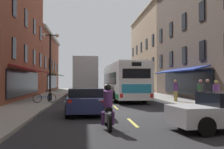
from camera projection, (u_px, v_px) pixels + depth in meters
name	position (u px, v px, depth m)	size (l,w,h in m)	color
ground_plane	(122.00, 114.00, 14.98)	(34.80, 80.00, 0.10)	#28282B
lane_centre_dashes	(122.00, 113.00, 14.73)	(0.14, 73.90, 0.01)	#DBCC4C
sidewalk_left	(12.00, 113.00, 14.40)	(3.00, 80.00, 0.14)	#A39E93
sidewalk_right	(223.00, 110.00, 15.55)	(3.00, 80.00, 0.14)	#A39E93
transit_bus	(123.00, 81.00, 25.11)	(2.85, 11.81, 3.32)	white
box_truck	(85.00, 78.00, 28.94)	(2.55, 8.12, 4.09)	#B21E19
sedan_near	(85.00, 101.00, 14.41)	(2.10, 4.45, 1.38)	navy
motorcycle_rider	(108.00, 110.00, 10.09)	(0.62, 2.07, 1.66)	black
bicycle_near	(45.00, 98.00, 19.97)	(1.71, 0.48, 0.91)	black
pedestrian_near	(201.00, 91.00, 18.69)	(0.50, 0.49, 1.72)	maroon
pedestrian_mid	(176.00, 90.00, 21.50)	(0.36, 0.36, 1.70)	#B29947
pedestrian_far	(216.00, 95.00, 15.03)	(0.36, 0.36, 1.67)	#B29947
pedestrian_rear	(208.00, 92.00, 17.19)	(0.36, 0.36, 1.74)	#B29947
street_lamp_twin	(50.00, 63.00, 21.92)	(1.42, 0.32, 5.48)	black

